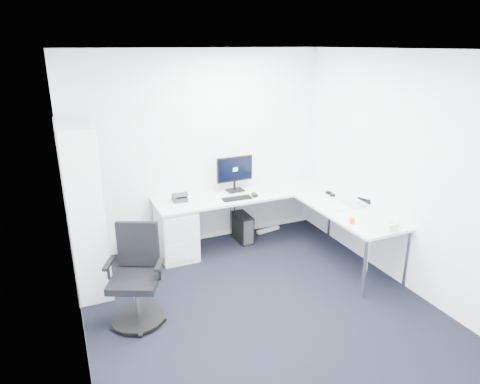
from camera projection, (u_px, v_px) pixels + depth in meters
name	position (u px, v px, depth m)	size (l,w,h in m)	color
ground	(266.00, 317.00, 4.55)	(4.20, 4.20, 0.00)	black
ceiling	(273.00, 50.00, 3.66)	(4.20, 4.20, 0.00)	white
wall_back	(200.00, 150.00, 5.92)	(3.60, 0.02, 2.70)	white
wall_front	(449.00, 320.00, 2.29)	(3.60, 0.02, 2.70)	white
wall_left	(70.00, 228.00, 3.43)	(0.02, 4.20, 2.70)	white
wall_right	(412.00, 176.00, 4.78)	(0.02, 4.20, 2.70)	white
l_desk	(257.00, 227.00, 5.84)	(2.59, 1.45, 0.76)	silver
drawer_pedestal	(176.00, 231.00, 5.73)	(0.48, 0.59, 0.73)	silver
bookshelf	(83.00, 208.00, 4.87)	(0.38, 0.98, 1.95)	silver
task_chair	(135.00, 278.00, 4.30)	(0.58, 0.58, 1.03)	black
black_pc_tower	(243.00, 228.00, 6.26)	(0.18, 0.41, 0.40)	black
beige_pc_tower	(132.00, 249.00, 5.68)	(0.16, 0.35, 0.33)	beige
power_strip	(268.00, 230.00, 6.61)	(0.39, 0.07, 0.04)	silver
monitor	(235.00, 174.00, 6.02)	(0.54, 0.17, 0.52)	black
black_keyboard	(237.00, 198.00, 5.78)	(0.40, 0.14, 0.02)	black
mouse	(255.00, 195.00, 5.88)	(0.07, 0.11, 0.04)	black
desk_phone	(180.00, 196.00, 5.70)	(0.19, 0.19, 0.13)	#29292B
laptop	(354.00, 197.00, 5.54)	(0.30, 0.29, 0.21)	silver
white_keyboard	(332.00, 206.00, 5.52)	(0.11, 0.38, 0.01)	silver
headphones	(330.00, 193.00, 5.95)	(0.11, 0.18, 0.05)	black
orange_fruit	(352.00, 220.00, 5.00)	(0.07, 0.07, 0.07)	#DF5813
tissue_box	(388.00, 224.00, 4.87)	(0.12, 0.23, 0.08)	silver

